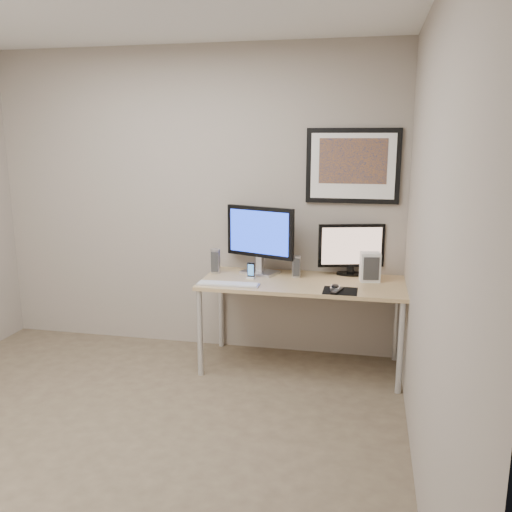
{
  "coord_description": "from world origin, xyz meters",
  "views": [
    {
      "loc": [
        1.49,
        -2.79,
        1.85
      ],
      "look_at": [
        0.68,
        1.1,
        0.97
      ],
      "focal_mm": 38.0,
      "sensor_mm": 36.0,
      "label": 1
    }
  ],
  "objects_px": {
    "monitor_tv": "(351,248)",
    "keyboard": "(228,284)",
    "desk": "(302,289)",
    "monitor_large": "(260,237)",
    "speaker_left": "(216,261)",
    "speaker_right": "(296,266)",
    "framed_art": "(353,166)",
    "fan_unit": "(370,267)",
    "phone_dock": "(251,271)"
  },
  "relations": [
    {
      "from": "monitor_tv",
      "to": "keyboard",
      "type": "bearing_deg",
      "value": -165.73
    },
    {
      "from": "monitor_large",
      "to": "monitor_tv",
      "type": "bearing_deg",
      "value": 27.61
    },
    {
      "from": "desk",
      "to": "phone_dock",
      "type": "relative_size",
      "value": 12.17
    },
    {
      "from": "phone_dock",
      "to": "fan_unit",
      "type": "height_order",
      "value": "fan_unit"
    },
    {
      "from": "phone_dock",
      "to": "keyboard",
      "type": "relative_size",
      "value": 0.27
    },
    {
      "from": "desk",
      "to": "monitor_large",
      "type": "bearing_deg",
      "value": 155.69
    },
    {
      "from": "framed_art",
      "to": "phone_dock",
      "type": "bearing_deg",
      "value": -156.31
    },
    {
      "from": "monitor_large",
      "to": "desk",
      "type": "bearing_deg",
      "value": -4.7
    },
    {
      "from": "phone_dock",
      "to": "keyboard",
      "type": "bearing_deg",
      "value": -114.4
    },
    {
      "from": "monitor_tv",
      "to": "fan_unit",
      "type": "relative_size",
      "value": 2.3
    },
    {
      "from": "desk",
      "to": "keyboard",
      "type": "xyz_separation_m",
      "value": [
        -0.55,
        -0.23,
        0.07
      ]
    },
    {
      "from": "fan_unit",
      "to": "speaker_left",
      "type": "bearing_deg",
      "value": 169.77
    },
    {
      "from": "framed_art",
      "to": "speaker_left",
      "type": "bearing_deg",
      "value": -169.19
    },
    {
      "from": "monitor_tv",
      "to": "speaker_right",
      "type": "bearing_deg",
      "value": -174.8
    },
    {
      "from": "framed_art",
      "to": "fan_unit",
      "type": "xyz_separation_m",
      "value": [
        0.17,
        -0.23,
        -0.78
      ]
    },
    {
      "from": "speaker_right",
      "to": "fan_unit",
      "type": "bearing_deg",
      "value": -10.41
    },
    {
      "from": "keyboard",
      "to": "fan_unit",
      "type": "height_order",
      "value": "fan_unit"
    },
    {
      "from": "desk",
      "to": "fan_unit",
      "type": "bearing_deg",
      "value": 11.47
    },
    {
      "from": "monitor_large",
      "to": "fan_unit",
      "type": "distance_m",
      "value": 0.92
    },
    {
      "from": "desk",
      "to": "monitor_tv",
      "type": "relative_size",
      "value": 3.0
    },
    {
      "from": "desk",
      "to": "phone_dock",
      "type": "bearing_deg",
      "value": -179.31
    },
    {
      "from": "desk",
      "to": "fan_unit",
      "type": "xyz_separation_m",
      "value": [
        0.52,
        0.11,
        0.18
      ]
    },
    {
      "from": "keyboard",
      "to": "speaker_left",
      "type": "bearing_deg",
      "value": 118.79
    },
    {
      "from": "monitor_large",
      "to": "speaker_right",
      "type": "height_order",
      "value": "monitor_large"
    },
    {
      "from": "speaker_left",
      "to": "monitor_large",
      "type": "bearing_deg",
      "value": 2.15
    },
    {
      "from": "desk",
      "to": "speaker_right",
      "type": "distance_m",
      "value": 0.21
    },
    {
      "from": "desk",
      "to": "speaker_left",
      "type": "relative_size",
      "value": 7.9
    },
    {
      "from": "monitor_large",
      "to": "fan_unit",
      "type": "bearing_deg",
      "value": 15.44
    },
    {
      "from": "framed_art",
      "to": "monitor_large",
      "type": "xyz_separation_m",
      "value": [
        -0.73,
        -0.16,
        -0.58
      ]
    },
    {
      "from": "monitor_tv",
      "to": "keyboard",
      "type": "xyz_separation_m",
      "value": [
        -0.91,
        -0.51,
        -0.22
      ]
    },
    {
      "from": "framed_art",
      "to": "keyboard",
      "type": "relative_size",
      "value": 1.55
    },
    {
      "from": "framed_art",
      "to": "speaker_left",
      "type": "distance_m",
      "value": 1.37
    },
    {
      "from": "monitor_large",
      "to": "speaker_left",
      "type": "distance_m",
      "value": 0.43
    },
    {
      "from": "monitor_large",
      "to": "fan_unit",
      "type": "xyz_separation_m",
      "value": [
        0.9,
        -0.07,
        -0.2
      ]
    },
    {
      "from": "monitor_large",
      "to": "phone_dock",
      "type": "height_order",
      "value": "monitor_large"
    },
    {
      "from": "keyboard",
      "to": "desk",
      "type": "bearing_deg",
      "value": 22.45
    },
    {
      "from": "desk",
      "to": "keyboard",
      "type": "height_order",
      "value": "keyboard"
    },
    {
      "from": "desk",
      "to": "fan_unit",
      "type": "relative_size",
      "value": 6.88
    },
    {
      "from": "phone_dock",
      "to": "fan_unit",
      "type": "bearing_deg",
      "value": 11.82
    },
    {
      "from": "desk",
      "to": "monitor_tv",
      "type": "height_order",
      "value": "monitor_tv"
    },
    {
      "from": "speaker_right",
      "to": "keyboard",
      "type": "xyz_separation_m",
      "value": [
        -0.48,
        -0.35,
        -0.08
      ]
    },
    {
      "from": "desk",
      "to": "monitor_large",
      "type": "height_order",
      "value": "monitor_large"
    },
    {
      "from": "speaker_left",
      "to": "fan_unit",
      "type": "distance_m",
      "value": 1.27
    },
    {
      "from": "framed_art",
      "to": "speaker_right",
      "type": "distance_m",
      "value": 0.93
    },
    {
      "from": "monitor_large",
      "to": "phone_dock",
      "type": "relative_size",
      "value": 4.53
    },
    {
      "from": "speaker_right",
      "to": "framed_art",
      "type": "bearing_deg",
      "value": 18.0
    },
    {
      "from": "framed_art",
      "to": "monitor_tv",
      "type": "distance_m",
      "value": 0.67
    },
    {
      "from": "monitor_large",
      "to": "keyboard",
      "type": "relative_size",
      "value": 1.23
    },
    {
      "from": "phone_dock",
      "to": "keyboard",
      "type": "xyz_separation_m",
      "value": [
        -0.13,
        -0.23,
        -0.06
      ]
    },
    {
      "from": "desk",
      "to": "phone_dock",
      "type": "xyz_separation_m",
      "value": [
        -0.42,
        -0.01,
        0.13
      ]
    }
  ]
}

